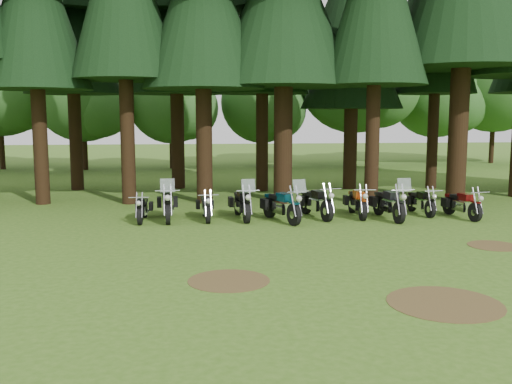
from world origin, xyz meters
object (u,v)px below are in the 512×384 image
at_px(motorcycle_8, 421,203).
at_px(motorcycle_9, 462,205).
at_px(motorcycle_2, 206,207).
at_px(motorcycle_5, 316,204).
at_px(motorcycle_6, 357,203).
at_px(motorcycle_7, 389,204).
at_px(motorcycle_1, 168,205).
at_px(motorcycle_0, 142,209).
at_px(motorcycle_4, 281,206).
at_px(motorcycle_3, 242,205).

relative_size(motorcycle_8, motorcycle_9, 0.95).
bearing_deg(motorcycle_2, motorcycle_5, -3.62).
bearing_deg(motorcycle_6, motorcycle_7, -31.95).
xyz_separation_m(motorcycle_1, motorcycle_7, (7.61, -0.71, -0.00)).
relative_size(motorcycle_1, motorcycle_2, 1.20).
distance_m(motorcycle_0, motorcycle_8, 9.96).
distance_m(motorcycle_4, motorcycle_5, 1.46).
bearing_deg(motorcycle_4, motorcycle_5, 4.40).
relative_size(motorcycle_0, motorcycle_4, 0.82).
height_order(motorcycle_0, motorcycle_2, motorcycle_2).
xyz_separation_m(motorcycle_1, motorcycle_5, (5.17, -0.11, -0.02)).
relative_size(motorcycle_7, motorcycle_8, 1.20).
xyz_separation_m(motorcycle_1, motorcycle_9, (10.25, -0.76, -0.07)).
height_order(motorcycle_3, motorcycle_7, motorcycle_7).
height_order(motorcycle_7, motorcycle_8, motorcycle_7).
bearing_deg(motorcycle_5, motorcycle_7, -27.32).
xyz_separation_m(motorcycle_2, motorcycle_6, (5.37, 0.00, 0.05)).
bearing_deg(motorcycle_8, motorcycle_4, -175.08).
relative_size(motorcycle_0, motorcycle_7, 0.80).
bearing_deg(motorcycle_8, motorcycle_9, -40.79).
bearing_deg(motorcycle_9, motorcycle_1, 167.47).
bearing_deg(motorcycle_9, motorcycle_4, 171.30).
relative_size(motorcycle_0, motorcycle_9, 0.92).
bearing_deg(motorcycle_0, motorcycle_3, 2.35).
height_order(motorcycle_1, motorcycle_6, motorcycle_1).
height_order(motorcycle_6, motorcycle_7, motorcycle_7).
height_order(motorcycle_3, motorcycle_4, motorcycle_4).
relative_size(motorcycle_5, motorcycle_6, 1.04).
distance_m(motorcycle_3, motorcycle_7, 5.09).
bearing_deg(motorcycle_9, motorcycle_2, 167.29).
bearing_deg(motorcycle_7, motorcycle_2, 170.01).
relative_size(motorcycle_2, motorcycle_8, 1.01).
xyz_separation_m(motorcycle_5, motorcycle_9, (5.08, -0.65, -0.05)).
relative_size(motorcycle_1, motorcycle_6, 1.08).
bearing_deg(motorcycle_6, motorcycle_1, -177.55).
xyz_separation_m(motorcycle_0, motorcycle_8, (9.96, 0.20, 0.02)).
xyz_separation_m(motorcycle_1, motorcycle_2, (1.32, -0.07, -0.09)).
height_order(motorcycle_1, motorcycle_2, motorcycle_1).
relative_size(motorcycle_0, motorcycle_8, 0.96).
relative_size(motorcycle_2, motorcycle_3, 0.85).
bearing_deg(motorcycle_1, motorcycle_5, -3.81).
relative_size(motorcycle_5, motorcycle_9, 1.10).
bearing_deg(motorcycle_7, motorcycle_8, 24.32).
distance_m(motorcycle_5, motorcycle_8, 3.94).
relative_size(motorcycle_0, motorcycle_2, 0.96).
height_order(motorcycle_2, motorcycle_9, motorcycle_9).
distance_m(motorcycle_0, motorcycle_3, 3.41).
height_order(motorcycle_2, motorcycle_8, motorcycle_2).
bearing_deg(motorcycle_1, motorcycle_4, -13.11).
relative_size(motorcycle_4, motorcycle_6, 1.05).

